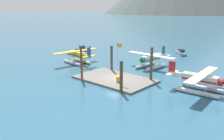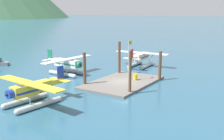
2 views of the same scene
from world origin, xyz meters
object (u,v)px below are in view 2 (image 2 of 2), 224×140
Objects in this scene: flagpole at (129,55)px; seaplane_white_bow_centre at (67,65)px; fuel_drum at (135,77)px; seaplane_yellow_port_fwd at (32,92)px; seaplane_cream_stbd_fwd at (141,58)px.

flagpole is 11.43m from seaplane_white_bow_centre.
fuel_drum is (0.72, -0.73, -3.31)m from flagpole.
seaplane_white_bow_centre is (13.73, 7.03, 0.00)m from seaplane_yellow_port_fwd.
fuel_drum is at bearing -45.61° from flagpole.
seaplane_yellow_port_fwd is 1.00× the size of seaplane_white_bow_centre.
seaplane_cream_stbd_fwd is at bearing 18.19° from flagpole.
fuel_drum is at bearing -157.36° from seaplane_cream_stbd_fwd.
fuel_drum is 0.08× the size of seaplane_white_bow_centre.
seaplane_white_bow_centre and seaplane_cream_stbd_fwd have the same top height.
fuel_drum is 0.08× the size of seaplane_cream_stbd_fwd.
fuel_drum is at bearing -81.99° from seaplane_white_bow_centre.
fuel_drum is at bearing -17.40° from seaplane_yellow_port_fwd.
seaplane_white_bow_centre is (-0.95, 11.12, -2.47)m from flagpole.
seaplane_cream_stbd_fwd is (11.64, 3.82, -2.47)m from flagpole.
seaplane_cream_stbd_fwd is (10.92, 4.56, 0.84)m from fuel_drum.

